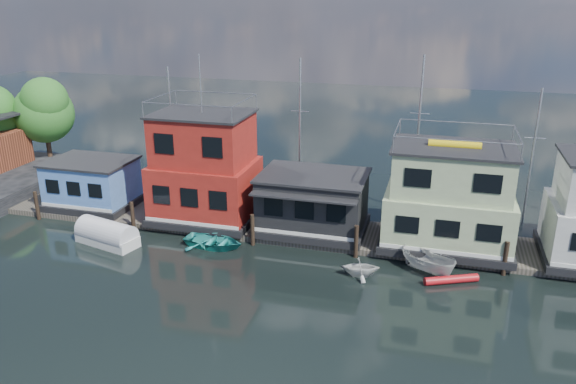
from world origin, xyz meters
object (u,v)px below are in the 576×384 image
(houseboat_dark, at_px, (313,202))
(dinghy_white, at_px, (360,267))
(houseboat_blue, at_px, (92,183))
(motorboat, at_px, (428,263))
(tarp_runabout, at_px, (107,235))
(dinghy_teal, at_px, (214,241))
(red_kayak, at_px, (451,279))
(houseboat_green, at_px, (449,199))
(houseboat_red, at_px, (205,170))

(houseboat_dark, relative_size, dinghy_white, 3.22)
(houseboat_blue, relative_size, motorboat, 1.67)
(tarp_runabout, distance_m, dinghy_teal, 7.28)
(houseboat_blue, bearing_deg, motorboat, -8.58)
(dinghy_teal, distance_m, dinghy_white, 10.19)
(red_kayak, height_order, dinghy_white, dinghy_white)
(houseboat_blue, bearing_deg, tarp_runabout, -49.86)
(houseboat_dark, xyz_separation_m, motorboat, (8.06, -3.84, -1.68))
(houseboat_green, relative_size, red_kayak, 2.56)
(houseboat_blue, height_order, tarp_runabout, houseboat_blue)
(houseboat_red, xyz_separation_m, tarp_runabout, (-5.05, -5.28, -3.43))
(tarp_runabout, bearing_deg, houseboat_dark, 36.59)
(motorboat, bearing_deg, dinghy_teal, 124.62)
(tarp_runabout, bearing_deg, dinghy_teal, 26.29)
(houseboat_blue, xyz_separation_m, red_kayak, (26.95, -4.71, -1.96))
(motorboat, height_order, dinghy_white, motorboat)
(houseboat_red, distance_m, houseboat_dark, 8.18)
(motorboat, bearing_deg, red_kayak, -86.55)
(houseboat_red, distance_m, houseboat_green, 17.01)
(dinghy_white, bearing_deg, red_kayak, -95.66)
(houseboat_dark, bearing_deg, motorboat, -25.46)
(houseboat_green, bearing_deg, dinghy_teal, -165.67)
(houseboat_red, xyz_separation_m, red_kayak, (17.45, -4.71, -3.86))
(houseboat_dark, xyz_separation_m, houseboat_green, (9.00, 0.02, 1.13))
(red_kayak, bearing_deg, houseboat_blue, 145.25)
(houseboat_red, height_order, tarp_runabout, houseboat_red)
(houseboat_green, bearing_deg, tarp_runabout, -166.53)
(houseboat_red, bearing_deg, houseboat_green, 0.00)
(houseboat_red, height_order, dinghy_white, houseboat_red)
(dinghy_teal, bearing_deg, red_kayak, -89.49)
(houseboat_green, distance_m, dinghy_white, 7.72)
(motorboat, bearing_deg, houseboat_red, 111.30)
(dinghy_teal, bearing_deg, dinghy_white, -94.31)
(motorboat, relative_size, tarp_runabout, 0.80)
(houseboat_blue, distance_m, tarp_runabout, 7.08)
(red_kayak, distance_m, dinghy_white, 5.33)
(dinghy_teal, bearing_deg, houseboat_green, -71.83)
(houseboat_red, distance_m, motorboat, 16.86)
(houseboat_green, distance_m, motorboat, 4.86)
(houseboat_green, xyz_separation_m, dinghy_white, (-4.84, -5.25, -2.94))
(motorboat, xyz_separation_m, dinghy_teal, (-13.98, 0.05, -0.32))
(houseboat_dark, height_order, motorboat, houseboat_dark)
(houseboat_dark, xyz_separation_m, dinghy_teal, (-5.92, -3.79, -1.99))
(houseboat_red, relative_size, houseboat_green, 1.41)
(red_kayak, relative_size, tarp_runabout, 0.69)
(houseboat_green, relative_size, tarp_runabout, 1.77)
(houseboat_dark, bearing_deg, dinghy_teal, -147.36)
(houseboat_blue, distance_m, houseboat_green, 26.53)
(red_kayak, bearing_deg, houseboat_dark, 128.79)
(houseboat_blue, height_order, houseboat_red, houseboat_red)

